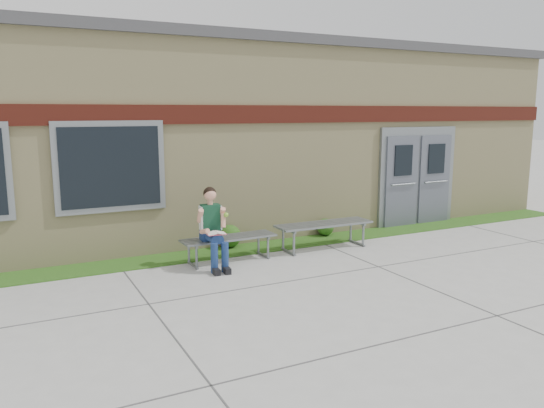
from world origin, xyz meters
TOP-DOWN VIEW (x-y plane):
  - ground at (0.00, 0.00)m, footprint 80.00×80.00m
  - grass_strip at (0.00, 2.60)m, footprint 16.00×0.80m
  - school_building at (-0.00, 5.99)m, footprint 16.20×6.22m
  - bench_left at (-1.17, 2.00)m, footprint 1.74×0.53m
  - bench_right at (0.83, 2.00)m, footprint 1.97×0.57m
  - girl at (-1.55, 1.79)m, footprint 0.50×0.86m
  - shrub_mid at (-0.81, 2.85)m, footprint 0.45×0.45m
  - shrub_east at (1.40, 2.85)m, footprint 0.37×0.37m

SIDE VIEW (x-z plane):
  - ground at x=0.00m, z-range 0.00..0.00m
  - grass_strip at x=0.00m, z-range 0.00..0.02m
  - shrub_east at x=1.40m, z-range 0.02..0.39m
  - shrub_mid at x=-0.81m, z-range 0.02..0.47m
  - bench_left at x=-1.17m, z-range 0.12..0.57m
  - bench_right at x=0.83m, z-range 0.14..0.65m
  - girl at x=-1.55m, z-range 0.02..1.40m
  - school_building at x=0.00m, z-range 0.00..4.20m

